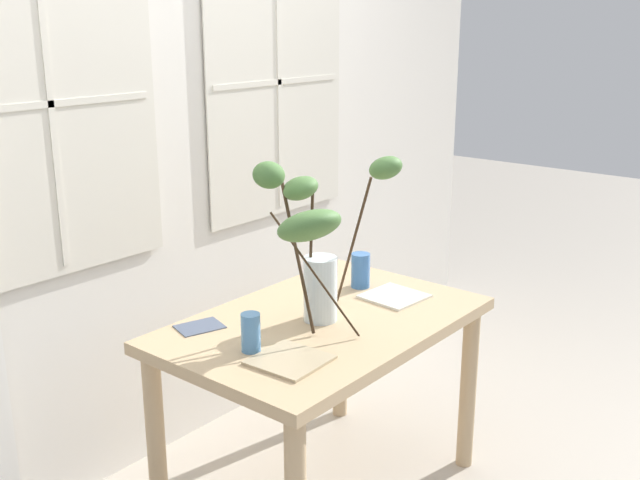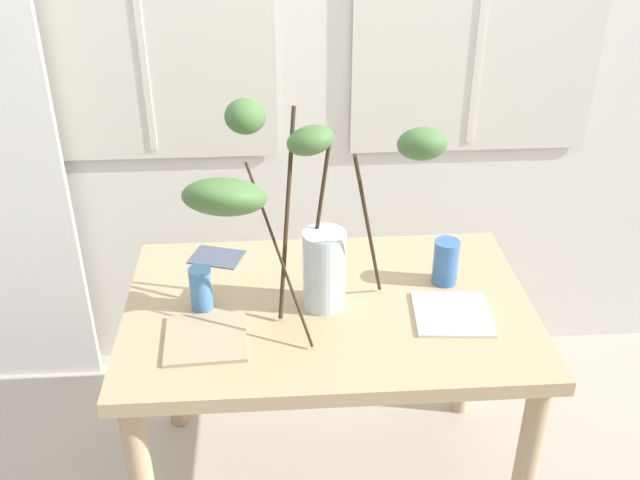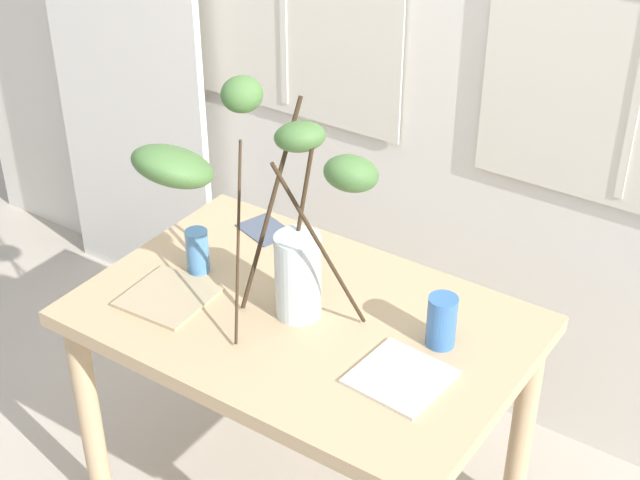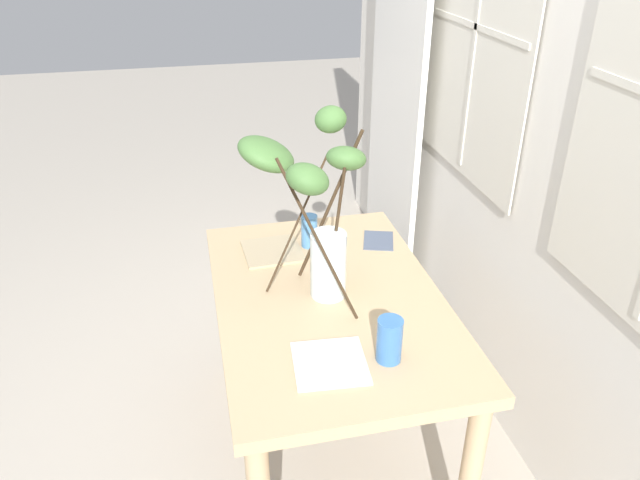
{
  "view_description": "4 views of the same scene",
  "coord_description": "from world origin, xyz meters",
  "px_view_note": "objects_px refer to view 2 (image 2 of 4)",
  "views": [
    {
      "loc": [
        -2.02,
        -1.64,
        1.81
      ],
      "look_at": [
        0.0,
        0.02,
        1.04
      ],
      "focal_mm": 42.8,
      "sensor_mm": 36.0,
      "label": 1
    },
    {
      "loc": [
        -0.15,
        -1.75,
        1.96
      ],
      "look_at": [
        -0.03,
        -0.02,
        0.97
      ],
      "focal_mm": 40.7,
      "sensor_mm": 36.0,
      "label": 2
    },
    {
      "loc": [
        1.18,
        -1.67,
        2.26
      ],
      "look_at": [
        0.04,
        0.02,
        0.98
      ],
      "focal_mm": 53.19,
      "sensor_mm": 36.0,
      "label": 3
    },
    {
      "loc": [
        1.7,
        -0.41,
        1.93
      ],
      "look_at": [
        -0.05,
        -0.02,
        0.94
      ],
      "focal_mm": 33.83,
      "sensor_mm": 36.0,
      "label": 4
    }
  ],
  "objects_px": {
    "drinking_glass_blue_right": "(446,262)",
    "plate_square_left": "(206,338)",
    "dining_table": "(329,333)",
    "drinking_glass_blue_left": "(201,289)",
    "vase_with_branches": "(295,211)",
    "plate_square_right": "(452,314)"
  },
  "relations": [
    {
      "from": "drinking_glass_blue_right",
      "to": "plate_square_left",
      "type": "relative_size",
      "value": 0.64
    },
    {
      "from": "dining_table",
      "to": "drinking_glass_blue_left",
      "type": "xyz_separation_m",
      "value": [
        -0.37,
        0.01,
        0.17
      ]
    },
    {
      "from": "vase_with_branches",
      "to": "plate_square_left",
      "type": "height_order",
      "value": "vase_with_branches"
    },
    {
      "from": "plate_square_left",
      "to": "drinking_glass_blue_left",
      "type": "bearing_deg",
      "value": 97.3
    },
    {
      "from": "dining_table",
      "to": "plate_square_right",
      "type": "bearing_deg",
      "value": -13.04
    },
    {
      "from": "dining_table",
      "to": "vase_with_branches",
      "type": "height_order",
      "value": "vase_with_branches"
    },
    {
      "from": "dining_table",
      "to": "drinking_glass_blue_right",
      "type": "relative_size",
      "value": 8.37
    },
    {
      "from": "plate_square_left",
      "to": "plate_square_right",
      "type": "bearing_deg",
      "value": 5.4
    },
    {
      "from": "drinking_glass_blue_left",
      "to": "dining_table",
      "type": "bearing_deg",
      "value": -1.07
    },
    {
      "from": "drinking_glass_blue_right",
      "to": "plate_square_left",
      "type": "distance_m",
      "value": 0.76
    },
    {
      "from": "dining_table",
      "to": "plate_square_left",
      "type": "bearing_deg",
      "value": -157.19
    },
    {
      "from": "dining_table",
      "to": "drinking_glass_blue_right",
      "type": "height_order",
      "value": "drinking_glass_blue_right"
    },
    {
      "from": "vase_with_branches",
      "to": "drinking_glass_blue_right",
      "type": "height_order",
      "value": "vase_with_branches"
    },
    {
      "from": "plate_square_right",
      "to": "plate_square_left",
      "type": "bearing_deg",
      "value": -174.6
    },
    {
      "from": "drinking_glass_blue_left",
      "to": "plate_square_right",
      "type": "bearing_deg",
      "value": -6.97
    },
    {
      "from": "vase_with_branches",
      "to": "plate_square_right",
      "type": "bearing_deg",
      "value": -3.44
    },
    {
      "from": "drinking_glass_blue_right",
      "to": "plate_square_left",
      "type": "height_order",
      "value": "drinking_glass_blue_right"
    },
    {
      "from": "drinking_glass_blue_left",
      "to": "drinking_glass_blue_right",
      "type": "xyz_separation_m",
      "value": [
        0.73,
        0.09,
        0.01
      ]
    },
    {
      "from": "drinking_glass_blue_left",
      "to": "plate_square_left",
      "type": "distance_m",
      "value": 0.17
    },
    {
      "from": "vase_with_branches",
      "to": "plate_square_right",
      "type": "height_order",
      "value": "vase_with_branches"
    },
    {
      "from": "drinking_glass_blue_right",
      "to": "vase_with_branches",
      "type": "bearing_deg",
      "value": -161.82
    },
    {
      "from": "vase_with_branches",
      "to": "drinking_glass_blue_right",
      "type": "bearing_deg",
      "value": 18.18
    }
  ]
}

